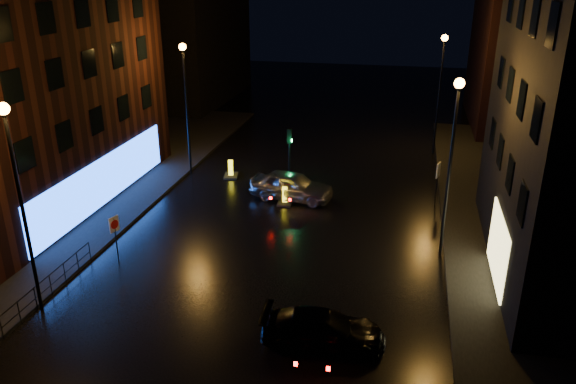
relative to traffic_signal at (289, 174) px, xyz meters
name	(u,v)px	position (x,y,z in m)	size (l,w,h in m)	color
ground	(245,306)	(1.20, -14.00, -0.50)	(120.00, 120.00, 0.00)	black
pavement_left	(52,200)	(-12.80, -6.00, -0.43)	(12.00, 44.00, 0.15)	black
pavement_right	(571,248)	(15.20, -6.00, -0.43)	(12.00, 44.00, 0.15)	black
building_left	(11,98)	(-14.30, -6.00, 5.50)	(10.00, 18.00, 12.00)	black
building_far_left	(187,28)	(-14.80, 21.00, 6.50)	(8.00, 16.00, 14.00)	black
building_far_right	(527,53)	(16.20, 18.00, 5.50)	(8.00, 14.00, 12.00)	black
street_lamp_lnear	(17,179)	(-6.60, -16.00, 5.06)	(0.44, 0.44, 8.37)	black
street_lamp_lfar	(185,90)	(-6.60, 0.00, 5.06)	(0.44, 0.44, 8.37)	black
street_lamp_rnear	(453,143)	(9.00, -8.00, 5.06)	(0.44, 0.44, 8.37)	black
street_lamp_rfar	(441,76)	(9.00, 8.00, 5.06)	(0.44, 0.44, 8.37)	black
traffic_signal	(289,174)	(0.00, 0.00, 0.00)	(1.40, 2.40, 3.45)	black
guard_railing	(50,280)	(-6.80, -15.00, 0.24)	(0.05, 6.04, 1.00)	black
silver_hatchback	(292,186)	(0.71, -2.69, 0.32)	(1.95, 4.84, 1.65)	#9D9EA4
dark_sedan	(323,329)	(4.67, -15.77, 0.14)	(1.81, 4.45, 1.29)	black
bollard_near	(285,200)	(0.48, -3.44, -0.28)	(0.86, 1.22, 1.02)	black
bollard_far	(231,173)	(-3.90, 0.11, -0.26)	(1.08, 1.41, 1.10)	black
road_sign_left	(115,228)	(-5.59, -11.65, 1.16)	(0.22, 0.52, 2.21)	black
road_sign_right	(438,174)	(8.90, -1.81, 1.39)	(0.24, 0.60, 2.53)	black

